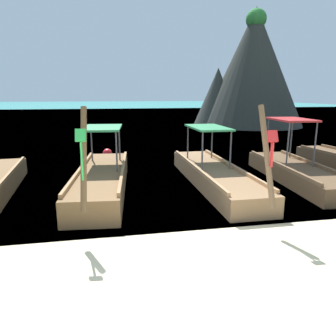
{
  "coord_description": "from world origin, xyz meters",
  "views": [
    {
      "loc": [
        -1.55,
        -4.66,
        2.85
      ],
      "look_at": [
        0.0,
        3.45,
        0.93
      ],
      "focal_mm": 34.07,
      "sensor_mm": 36.0,
      "label": 1
    }
  ],
  "objects": [
    {
      "name": "ground",
      "position": [
        0.0,
        0.0,
        0.0
      ],
      "size": [
        120.0,
        120.0,
        0.0
      ],
      "primitive_type": "plane",
      "color": "beige"
    },
    {
      "name": "sea_water",
      "position": [
        0.0,
        61.45,
        0.0
      ],
      "size": [
        120.0,
        120.0,
        0.0
      ],
      "primitive_type": "plane",
      "color": "#2DB29E",
      "rests_on": "ground"
    },
    {
      "name": "longtail_boat_green_ribbon",
      "position": [
        -1.76,
        4.71,
        0.37
      ],
      "size": [
        1.82,
        6.29,
        2.62
      ],
      "color": "brown",
      "rests_on": "ground"
    },
    {
      "name": "longtail_boat_red_ribbon",
      "position": [
        1.75,
        4.74,
        0.33
      ],
      "size": [
        1.33,
        6.86,
        2.63
      ],
      "color": "olive",
      "rests_on": "ground"
    },
    {
      "name": "longtail_boat_blue_ribbon",
      "position": [
        4.59,
        4.62,
        0.34
      ],
      "size": [
        1.69,
        5.63,
        2.47
      ],
      "color": "brown",
      "rests_on": "ground"
    },
    {
      "name": "karst_rock",
      "position": [
        11.1,
        22.94,
        4.83
      ],
      "size": [
        9.6,
        9.04,
        10.12
      ],
      "color": "#2D302B",
      "rests_on": "ground"
    },
    {
      "name": "mooring_buoy_near",
      "position": [
        -1.59,
        9.85,
        0.22
      ],
      "size": [
        0.42,
        0.42,
        0.42
      ],
      "color": "red",
      "rests_on": "sea_water"
    }
  ]
}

